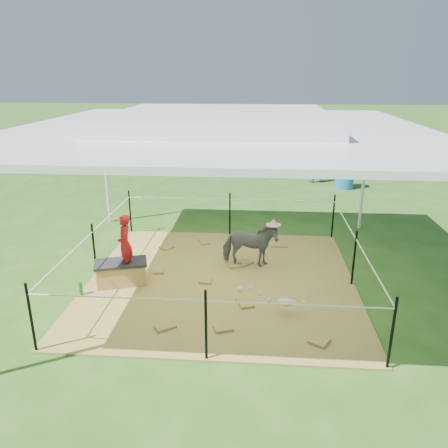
# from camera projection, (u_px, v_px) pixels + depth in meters

# --- Properties ---
(ground) EXTENTS (90.00, 90.00, 0.00)m
(ground) POSITION_uv_depth(u_px,v_px,m) (221.00, 281.00, 7.69)
(ground) COLOR #2D5919
(ground) RESTS_ON ground
(hay_patch) EXTENTS (4.60, 4.60, 0.03)m
(hay_patch) POSITION_uv_depth(u_px,v_px,m) (221.00, 280.00, 7.68)
(hay_patch) COLOR brown
(hay_patch) RESTS_ON ground
(canopy_tent) EXTENTS (6.30, 6.30, 2.90)m
(canopy_tent) POSITION_uv_depth(u_px,v_px,m) (221.00, 125.00, 6.80)
(canopy_tent) COLOR silver
(canopy_tent) RESTS_ON ground
(rope_fence) EXTENTS (4.54, 4.54, 1.00)m
(rope_fence) POSITION_uv_depth(u_px,v_px,m) (221.00, 247.00, 7.47)
(rope_fence) COLOR black
(rope_fence) RESTS_ON ground
(straw_bale) EXTENTS (0.90, 0.62, 0.36)m
(straw_bale) POSITION_uv_depth(u_px,v_px,m) (122.00, 274.00, 7.47)
(straw_bale) COLOR olive
(straw_bale) RESTS_ON hay_patch
(dark_cloth) EXTENTS (0.96, 0.68, 0.05)m
(dark_cloth) POSITION_uv_depth(u_px,v_px,m) (121.00, 263.00, 7.40)
(dark_cloth) COLOR black
(dark_cloth) RESTS_ON straw_bale
(woman) EXTENTS (0.32, 0.41, 0.98)m
(woman) POSITION_uv_depth(u_px,v_px,m) (124.00, 238.00, 7.24)
(woman) COLOR #B61117
(woman) RESTS_ON straw_bale
(green_bottle) EXTENTS (0.08, 0.08, 0.23)m
(green_bottle) POSITION_uv_depth(u_px,v_px,m) (81.00, 288.00, 7.11)
(green_bottle) COLOR #197222
(green_bottle) RESTS_ON hay_patch
(pony) EXTENTS (1.02, 0.49, 0.85)m
(pony) POSITION_uv_depth(u_px,v_px,m) (250.00, 245.00, 8.04)
(pony) COLOR #4E4E53
(pony) RESTS_ON hay_patch
(pink_hat) EXTENTS (0.26, 0.26, 0.12)m
(pink_hat) POSITION_uv_depth(u_px,v_px,m) (250.00, 220.00, 7.88)
(pink_hat) COLOR pink
(pink_hat) RESTS_ON pony
(foal) EXTENTS (0.88, 0.55, 0.46)m
(foal) POSITION_uv_depth(u_px,v_px,m) (286.00, 301.00, 6.49)
(foal) COLOR beige
(foal) RESTS_ON hay_patch
(trash_barrel) EXTENTS (0.62, 0.62, 0.89)m
(trash_barrel) POSITION_uv_depth(u_px,v_px,m) (345.00, 174.00, 13.67)
(trash_barrel) COLOR blue
(trash_barrel) RESTS_ON ground
(picnic_table_near) EXTENTS (1.85, 1.60, 0.65)m
(picnic_table_near) POSITION_uv_depth(u_px,v_px,m) (306.00, 165.00, 15.64)
(picnic_table_near) COLOR #53391C
(picnic_table_near) RESTS_ON ground
(picnic_table_far) EXTENTS (1.94, 1.46, 0.78)m
(picnic_table_far) POSITION_uv_depth(u_px,v_px,m) (382.00, 162.00, 15.87)
(picnic_table_far) COLOR brown
(picnic_table_far) RESTS_ON ground
(distant_person) EXTENTS (0.69, 0.57, 1.31)m
(distant_person) POSITION_uv_depth(u_px,v_px,m) (315.00, 162.00, 14.41)
(distant_person) COLOR #3570C8
(distant_person) RESTS_ON ground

